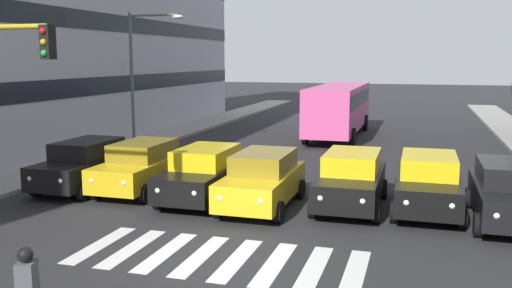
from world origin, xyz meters
The scene contains 11 objects.
ground_plane centered at (0.00, 0.00, 0.00)m, with size 180.00×180.00×0.00m, color #262628.
crosswalk_markings centered at (0.00, 0.00, 0.00)m, with size 6.75×2.80×0.01m.
car_0 centered at (-6.83, -4.87, 0.89)m, with size 2.02×4.44×1.72m.
car_1 centered at (-4.68, -5.50, 0.89)m, with size 2.02×4.44×1.72m.
car_2 centered at (-2.40, -5.31, 0.89)m, with size 2.02×4.44×1.72m.
car_3 centered at (0.23, -4.52, 0.89)m, with size 2.02×4.44×1.72m.
car_4 centered at (2.28, -4.82, 0.89)m, with size 2.02×4.44×1.72m.
car_5 centered at (4.84, -5.37, 0.89)m, with size 2.02×4.44×1.72m.
car_6 centered at (6.92, -5.08, 0.89)m, with size 2.02×4.44×1.72m.
bus_behind_traffic centered at (0.23, -20.87, 1.86)m, with size 2.78×10.50×3.00m.
street_lamp_right centered at (8.84, -12.81, 4.24)m, with size 2.89×0.28×6.63m.
Camera 1 is at (-4.34, 11.39, 4.60)m, focal length 38.37 mm.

